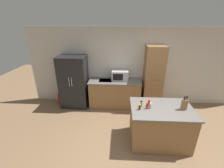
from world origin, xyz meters
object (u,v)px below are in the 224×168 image
object	(u,v)px
microwave	(120,75)
fire_extinguisher	(60,99)
spice_bottle_green_herb	(141,104)
spice_bottle_tall_dark	(147,106)
spice_bottle_short_red	(140,107)
refrigerator	(74,82)
knife_block	(184,104)
spice_bottle_amber_oil	(150,106)
pantry_cabinet	(153,78)
spice_bottle_pale_salt	(149,103)

from	to	relation	value
microwave	fire_extinguisher	world-z (taller)	microwave
spice_bottle_green_herb	spice_bottle_tall_dark	bearing A→B (deg)	-36.71
microwave	spice_bottle_short_red	xyz separation A→B (m)	(0.45, -1.83, -0.09)
spice_bottle_tall_dark	spice_bottle_green_herb	bearing A→B (deg)	143.29
refrigerator	knife_block	xyz separation A→B (m)	(2.94, -1.65, 0.20)
fire_extinguisher	spice_bottle_tall_dark	bearing A→B (deg)	-31.42
spice_bottle_short_red	spice_bottle_amber_oil	world-z (taller)	spice_bottle_short_red
microwave	spice_bottle_short_red	size ratio (longest dim) A/B	3.94
pantry_cabinet	spice_bottle_pale_salt	bearing A→B (deg)	-104.19
spice_bottle_tall_dark	spice_bottle_green_herb	xyz separation A→B (m)	(-0.12, 0.09, -0.00)
refrigerator	spice_bottle_amber_oil	bearing A→B (deg)	-36.35
refrigerator	pantry_cabinet	world-z (taller)	pantry_cabinet
knife_block	spice_bottle_amber_oil	xyz separation A→B (m)	(-0.72, 0.01, -0.07)
spice_bottle_pale_salt	spice_bottle_tall_dark	bearing A→B (deg)	-116.49
refrigerator	microwave	world-z (taller)	refrigerator
microwave	spice_bottle_short_red	bearing A→B (deg)	-76.31
refrigerator	fire_extinguisher	xyz separation A→B (m)	(-0.57, -0.00, -0.67)
knife_block	spice_bottle_tall_dark	bearing A→B (deg)	-179.07
fire_extinguisher	microwave	bearing A→B (deg)	3.34
pantry_cabinet	microwave	distance (m)	1.08
pantry_cabinet	spice_bottle_short_red	bearing A→B (deg)	-109.63
microwave	knife_block	bearing A→B (deg)	-51.36
pantry_cabinet	knife_block	bearing A→B (deg)	-78.91
spice_bottle_green_herb	fire_extinguisher	bearing A→B (deg)	148.84
spice_bottle_amber_oil	spice_bottle_pale_salt	world-z (taller)	spice_bottle_pale_salt
pantry_cabinet	spice_bottle_pale_salt	world-z (taller)	pantry_cabinet
spice_bottle_green_herb	pantry_cabinet	bearing A→B (deg)	70.40
spice_bottle_tall_dark	spice_bottle_pale_salt	distance (m)	0.14
spice_bottle_pale_salt	fire_extinguisher	size ratio (longest dim) A/B	0.33
spice_bottle_amber_oil	fire_extinguisher	size ratio (longest dim) A/B	0.30
knife_block	spice_bottle_short_red	bearing A→B (deg)	-176.33
spice_bottle_amber_oil	microwave	bearing A→B (deg)	111.50
spice_bottle_green_herb	spice_bottle_pale_salt	bearing A→B (deg)	12.98
pantry_cabinet	fire_extinguisher	bearing A→B (deg)	-178.83
spice_bottle_tall_dark	fire_extinguisher	xyz separation A→B (m)	(-2.71, 1.66, -0.81)
spice_bottle_green_herb	fire_extinguisher	size ratio (longest dim) A/B	0.33
spice_bottle_amber_oil	spice_bottle_green_herb	distance (m)	0.20
pantry_cabinet	spice_bottle_tall_dark	world-z (taller)	pantry_cabinet
pantry_cabinet	spice_bottle_green_herb	xyz separation A→B (m)	(-0.58, -1.63, -0.03)
refrigerator	spice_bottle_short_red	world-z (taller)	refrigerator
spice_bottle_short_red	spice_bottle_amber_oil	distance (m)	0.26
refrigerator	spice_bottle_amber_oil	size ratio (longest dim) A/B	13.10
spice_bottle_short_red	spice_bottle_green_herb	xyz separation A→B (m)	(0.05, 0.14, 0.00)
spice_bottle_short_red	spice_bottle_tall_dark	bearing A→B (deg)	16.57
spice_bottle_tall_dark	spice_bottle_pale_salt	bearing A→B (deg)	63.51
refrigerator	microwave	bearing A→B (deg)	4.47
knife_block	spice_bottle_short_red	xyz separation A→B (m)	(-0.97, -0.06, -0.06)
refrigerator	spice_bottle_pale_salt	xyz separation A→B (m)	(2.20, -1.53, 0.14)
spice_bottle_short_red	spice_bottle_amber_oil	bearing A→B (deg)	17.10
refrigerator	microwave	xyz separation A→B (m)	(1.53, 0.12, 0.22)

